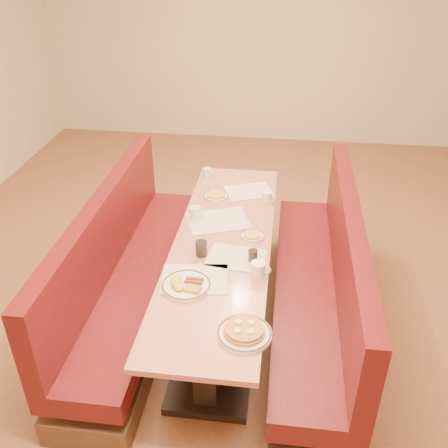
# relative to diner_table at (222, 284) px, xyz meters

# --- Properties ---
(ground) EXTENTS (8.00, 8.00, 0.00)m
(ground) POSITION_rel_diner_table_xyz_m (0.00, 0.00, -0.37)
(ground) COLOR #9E6647
(ground) RESTS_ON ground
(room_envelope) EXTENTS (6.04, 8.04, 2.82)m
(room_envelope) POSITION_rel_diner_table_xyz_m (0.00, 0.00, 1.56)
(room_envelope) COLOR beige
(room_envelope) RESTS_ON ground
(diner_table) EXTENTS (0.70, 2.50, 0.75)m
(diner_table) POSITION_rel_diner_table_xyz_m (0.00, 0.00, 0.00)
(diner_table) COLOR black
(diner_table) RESTS_ON ground
(booth_left) EXTENTS (0.55, 2.50, 1.05)m
(booth_left) POSITION_rel_diner_table_xyz_m (-0.73, 0.00, -0.01)
(booth_left) COLOR #4C3326
(booth_left) RESTS_ON ground
(booth_right) EXTENTS (0.55, 2.50, 1.05)m
(booth_right) POSITION_rel_diner_table_xyz_m (0.73, 0.00, -0.01)
(booth_right) COLOR #4C3326
(booth_right) RESTS_ON ground
(placemat_near_left) EXTENTS (0.46, 0.37, 0.00)m
(placemat_near_left) POSITION_rel_diner_table_xyz_m (-0.12, -0.45, 0.38)
(placemat_near_left) COLOR beige
(placemat_near_left) RESTS_ON diner_table
(placemat_near_right) EXTENTS (0.42, 0.34, 0.00)m
(placemat_near_right) POSITION_rel_diner_table_xyz_m (0.12, -0.18, 0.38)
(placemat_near_right) COLOR beige
(placemat_near_right) RESTS_ON diner_table
(placemat_far_left) EXTENTS (0.55, 0.48, 0.00)m
(placemat_far_left) POSITION_rel_diner_table_xyz_m (-0.07, 0.30, 0.38)
(placemat_far_left) COLOR beige
(placemat_far_left) RESTS_ON diner_table
(placemat_far_right) EXTENTS (0.46, 0.40, 0.00)m
(placemat_far_right) POSITION_rel_diner_table_xyz_m (0.12, 0.81, 0.38)
(placemat_far_right) COLOR beige
(placemat_far_right) RESTS_ON diner_table
(pancake_plate) EXTENTS (0.31, 0.31, 0.07)m
(pancake_plate) POSITION_rel_diner_table_xyz_m (0.24, -0.92, 0.40)
(pancake_plate) COLOR silver
(pancake_plate) RESTS_ON diner_table
(eggs_plate) EXTENTS (0.32, 0.32, 0.06)m
(eggs_plate) POSITION_rel_diner_table_xyz_m (-0.16, -0.54, 0.39)
(eggs_plate) COLOR silver
(eggs_plate) RESTS_ON diner_table
(extra_plate_mid) EXTENTS (0.19, 0.19, 0.04)m
(extra_plate_mid) POSITION_rel_diner_table_xyz_m (0.21, 0.10, 0.39)
(extra_plate_mid) COLOR silver
(extra_plate_mid) RESTS_ON diner_table
(extra_plate_far) EXTENTS (0.21, 0.21, 0.04)m
(extra_plate_far) POSITION_rel_diner_table_xyz_m (-0.14, 0.68, 0.39)
(extra_plate_far) COLOR silver
(extra_plate_far) RESTS_ON diner_table
(coffee_mug_a) EXTENTS (0.13, 0.09, 0.10)m
(coffee_mug_a) POSITION_rel_diner_table_xyz_m (0.28, -0.36, 0.43)
(coffee_mug_a) COLOR silver
(coffee_mug_a) RESTS_ON diner_table
(coffee_mug_b) EXTENTS (0.12, 0.09, 0.09)m
(coffee_mug_b) POSITION_rel_diner_table_xyz_m (-0.25, 0.32, 0.42)
(coffee_mug_b) COLOR silver
(coffee_mug_b) RESTS_ON diner_table
(coffee_mug_c) EXTENTS (0.13, 0.09, 0.10)m
(coffee_mug_c) POSITION_rel_diner_table_xyz_m (0.28, 0.65, 0.43)
(coffee_mug_c) COLOR silver
(coffee_mug_c) RESTS_ON diner_table
(coffee_mug_d) EXTENTS (0.10, 0.07, 0.08)m
(coffee_mug_d) POSITION_rel_diner_table_xyz_m (-0.28, 1.07, 0.42)
(coffee_mug_d) COLOR silver
(coffee_mug_d) RESTS_ON diner_table
(soda_tumbler_near) EXTENTS (0.08, 0.08, 0.11)m
(soda_tumbler_near) POSITION_rel_diner_table_xyz_m (-0.12, -0.18, 0.43)
(soda_tumbler_near) COLOR black
(soda_tumbler_near) RESTS_ON diner_table
(soda_tumbler_mid) EXTENTS (0.06, 0.06, 0.09)m
(soda_tumbler_mid) POSITION_rel_diner_table_xyz_m (0.24, -0.20, 0.42)
(soda_tumbler_mid) COLOR black
(soda_tumbler_mid) RESTS_ON diner_table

